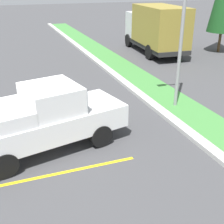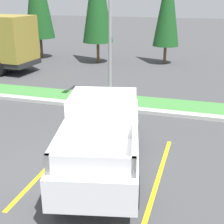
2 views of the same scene
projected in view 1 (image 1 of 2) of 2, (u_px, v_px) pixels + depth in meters
ground_plane at (41, 137)px, 10.48m from camera, size 120.00×120.00×0.00m
parking_line_near at (40, 127)px, 11.13m from camera, size 0.12×4.80×0.01m
parking_line_far at (56, 174)px, 8.48m from camera, size 0.12×4.80×0.01m
curb_strip at (165, 114)px, 12.04m from camera, size 56.00×0.40×0.15m
grass_median at (188, 111)px, 12.41m from camera, size 56.00×1.80×0.06m
pickup_truck_main at (46, 119)px, 9.40m from camera, size 3.00×5.51×2.10m
cargo_truck_distant at (156, 28)px, 21.49m from camera, size 6.95×2.91×3.40m
street_light at (181, 9)px, 11.29m from camera, size 0.24×1.49×6.94m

